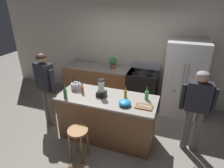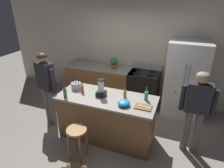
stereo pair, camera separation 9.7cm
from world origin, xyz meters
The scene contains 19 objects.
ground_plane centered at (0.00, 0.00, 0.00)m, with size 14.00×14.00×0.00m, color gray.
back_wall centered at (0.00, 1.95, 1.35)m, with size 8.00×0.10×2.70m, color beige.
kitchen_island centered at (0.00, 0.00, 0.48)m, with size 1.94×0.81×0.95m.
back_counter_run centered at (-0.80, 1.55, 0.47)m, with size 2.00×0.64×0.95m.
refrigerator centered at (1.39, 1.50, 0.92)m, with size 0.90×0.73×1.83m.
stove_range centered at (0.41, 1.52, 0.49)m, with size 0.76×0.65×1.13m.
person_by_island_left centered at (-1.41, -0.01, 1.02)m, with size 0.59×0.33×1.68m.
person_by_sink_right centered at (1.62, 0.19, 0.99)m, with size 0.59×0.23×1.63m.
bar_stool centered at (-0.27, -0.71, 0.49)m, with size 0.36×0.36×0.62m.
potted_plant centered at (-0.43, 1.55, 1.12)m, with size 0.20×0.20×0.30m.
blender_appliance centered at (-0.11, 0.01, 1.10)m, with size 0.17×0.17×0.36m.
bottle_olive_oil centered at (-0.74, -0.29, 1.05)m, with size 0.07×0.07×0.28m.
bottle_vinegar centered at (0.34, 0.11, 1.03)m, with size 0.06×0.06×0.24m.
bottle_soda centered at (0.74, 0.17, 1.04)m, with size 0.07×0.07×0.26m.
bottle_cooking_sauce centered at (-0.53, 0.00, 1.03)m, with size 0.06×0.06×0.22m.
mixing_bowl centered at (0.41, -0.17, 1.00)m, with size 0.23×0.23×0.10m, color #268CD8.
tea_kettle centered at (-0.73, 0.10, 1.03)m, with size 0.28×0.20×0.27m.
cutting_board centered at (0.75, -0.12, 0.96)m, with size 0.30×0.20×0.02m, color brown.
chef_knife centered at (0.77, -0.12, 0.97)m, with size 0.22×0.03×0.01m, color #B7BABF.
Camera 2 is at (1.29, -3.01, 2.76)m, focal length 30.86 mm.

